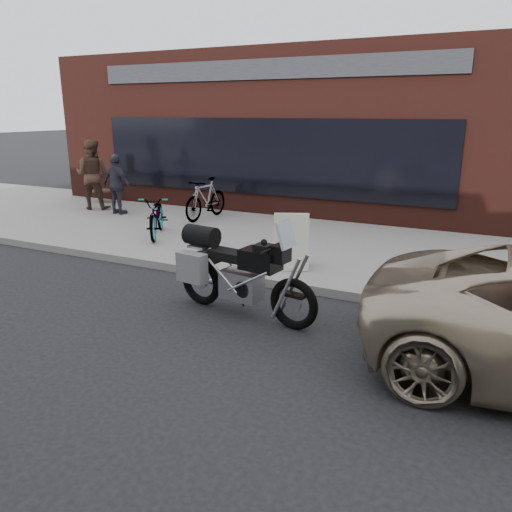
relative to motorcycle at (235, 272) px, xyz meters
The scene contains 10 objects.
ground 2.90m from the motorcycle, 101.07° to the right, with size 120.00×120.00×0.00m, color black.
near_sidewalk 4.30m from the motorcycle, 97.31° to the left, with size 44.00×6.00×0.15m, color gray.
storefront 11.61m from the motorcycle, 102.77° to the left, with size 14.00×10.07×4.50m.
motorcycle is the anchor object (origin of this frame).
bicycle_front 4.58m from the motorcycle, 140.65° to the left, with size 0.62×1.78×0.93m, color gray.
bicycle_rear 6.12m from the motorcycle, 125.35° to the left, with size 0.50×1.76×1.06m, color gray.
sandwich_sign 2.05m from the motorcycle, 88.75° to the left, with size 0.79×0.77×0.99m.
cafe_table 9.65m from the motorcycle, 143.62° to the left, with size 0.66×0.66×0.38m.
cafe_patron_left 8.65m from the motorcycle, 146.33° to the left, with size 0.96×0.75×1.97m, color #493227.
cafe_patron_right 7.54m from the motorcycle, 143.37° to the left, with size 0.95×0.40×1.62m, color #343442.
Camera 1 is at (3.81, -3.23, 2.87)m, focal length 35.00 mm.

